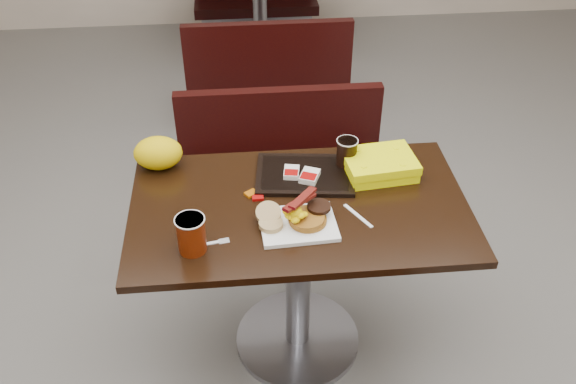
{
  "coord_description": "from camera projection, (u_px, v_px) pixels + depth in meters",
  "views": [
    {
      "loc": [
        -0.2,
        -1.71,
        2.14
      ],
      "look_at": [
        -0.04,
        -0.01,
        0.82
      ],
      "focal_mm": 38.82,
      "sensor_mm": 36.0,
      "label": 1
    }
  ],
  "objects": [
    {
      "name": "hashbrown_sleeve_right",
      "position": [
        310.0,
        176.0,
        2.29
      ],
      "size": [
        0.09,
        0.1,
        0.02
      ],
      "primitive_type": "cube",
      "rotation": [
        0.0,
        0.0,
        -0.39
      ],
      "color": "silver",
      "rests_on": "tray"
    },
    {
      "name": "floor",
      "position": [
        297.0,
        340.0,
        2.67
      ],
      "size": [
        6.0,
        7.0,
        0.01
      ],
      "primitive_type": "cube",
      "color": "gray",
      "rests_on": "ground"
    },
    {
      "name": "knife",
      "position": [
        358.0,
        216.0,
        2.16
      ],
      "size": [
        0.08,
        0.14,
        0.0
      ],
      "primitive_type": "cube",
      "rotation": [
        0.0,
        0.0,
        -1.06
      ],
      "color": "white",
      "rests_on": "table_near"
    },
    {
      "name": "condiment_syrup",
      "position": [
        251.0,
        194.0,
        2.25
      ],
      "size": [
        0.05,
        0.05,
        0.01
      ],
      "primitive_type": "cube",
      "rotation": [
        0.0,
        0.0,
        0.6
      ],
      "color": "#A54E07",
      "rests_on": "table_near"
    },
    {
      "name": "muffin_bottom",
      "position": [
        271.0,
        224.0,
        2.09
      ],
      "size": [
        0.09,
        0.09,
        0.02
      ],
      "primitive_type": "cylinder",
      "rotation": [
        0.0,
        0.0,
        0.07
      ],
      "color": "tan",
      "rests_on": "platter"
    },
    {
      "name": "condiment_ketchup",
      "position": [
        258.0,
        197.0,
        2.23
      ],
      "size": [
        0.04,
        0.03,
        0.01
      ],
      "primitive_type": "cube",
      "rotation": [
        0.0,
        0.0,
        0.02
      ],
      "color": "#8C0504",
      "rests_on": "table_near"
    },
    {
      "name": "sausage_patty",
      "position": [
        319.0,
        207.0,
        2.12
      ],
      "size": [
        0.1,
        0.1,
        0.01
      ],
      "primitive_type": "cylinder",
      "rotation": [
        0.0,
        0.0,
        -0.24
      ],
      "color": "black",
      "rests_on": "pancake_stack"
    },
    {
      "name": "scrambled_eggs",
      "position": [
        295.0,
        213.0,
        2.07
      ],
      "size": [
        0.1,
        0.1,
        0.05
      ],
      "primitive_type": "ellipsoid",
      "rotation": [
        0.0,
        0.0,
        -0.26
      ],
      "color": "yellow",
      "rests_on": "pancake_stack"
    },
    {
      "name": "pancake_stack",
      "position": [
        308.0,
        218.0,
        2.1
      ],
      "size": [
        0.15,
        0.15,
        0.03
      ],
      "primitive_type": "cylinder",
      "rotation": [
        0.0,
        0.0,
        -0.22
      ],
      "color": "#895D16",
      "rests_on": "platter"
    },
    {
      "name": "tray",
      "position": [
        305.0,
        175.0,
        2.34
      ],
      "size": [
        0.39,
        0.3,
        0.02
      ],
      "primitive_type": "cube",
      "rotation": [
        0.0,
        0.0,
        -0.11
      ],
      "color": "black",
      "rests_on": "table_near"
    },
    {
      "name": "bench_far_s",
      "position": [
        267.0,
        65.0,
        3.94
      ],
      "size": [
        1.0,
        0.46,
        0.72
      ],
      "primitive_type": null,
      "color": "black",
      "rests_on": "floor"
    },
    {
      "name": "hashbrown_sleeve_left",
      "position": [
        291.0,
        172.0,
        2.32
      ],
      "size": [
        0.07,
        0.08,
        0.02
      ],
      "primitive_type": "cube",
      "rotation": [
        0.0,
        0.0,
        -0.17
      ],
      "color": "silver",
      "rests_on": "tray"
    },
    {
      "name": "coffee_cup_far",
      "position": [
        347.0,
        152.0,
        2.34
      ],
      "size": [
        0.08,
        0.08,
        0.11
      ],
      "primitive_type": "cylinder",
      "rotation": [
        0.0,
        0.0,
        -0.1
      ],
      "color": "black",
      "rests_on": "tray"
    },
    {
      "name": "fork",
      "position": [
        205.0,
        244.0,
        2.04
      ],
      "size": [
        0.13,
        0.04,
        0.0
      ],
      "primitive_type": null,
      "rotation": [
        0.0,
        0.0,
        0.17
      ],
      "color": "white",
      "rests_on": "table_near"
    },
    {
      "name": "bacon_strips",
      "position": [
        299.0,
        201.0,
        2.07
      ],
      "size": [
        0.15,
        0.16,
        0.01
      ],
      "primitive_type": null,
      "rotation": [
        0.0,
        0.0,
        0.8
      ],
      "color": "#44040A",
      "rests_on": "scrambled_eggs"
    },
    {
      "name": "coffee_cup_near",
      "position": [
        191.0,
        234.0,
        1.98
      ],
      "size": [
        0.1,
        0.1,
        0.13
      ],
      "primitive_type": "cylinder",
      "rotation": [
        0.0,
        0.0,
        0.12
      ],
      "color": "#912405",
      "rests_on": "table_near"
    },
    {
      "name": "table_near",
      "position": [
        298.0,
        279.0,
        2.44
      ],
      "size": [
        1.2,
        0.7,
        0.75
      ],
      "primitive_type": null,
      "color": "black",
      "rests_on": "floor"
    },
    {
      "name": "muffin_top",
      "position": [
        268.0,
        213.0,
        2.11
      ],
      "size": [
        0.09,
        0.09,
        0.05
      ],
      "primitive_type": "cylinder",
      "rotation": [
        0.38,
        0.0,
        0.0
      ],
      "color": "tan",
      "rests_on": "platter"
    },
    {
      "name": "clamshell",
      "position": [
        379.0,
        165.0,
        2.34
      ],
      "size": [
        0.28,
        0.23,
        0.07
      ],
      "primitive_type": "cube",
      "rotation": [
        0.0,
        0.0,
        0.11
      ],
      "color": "#F7F704",
      "rests_on": "table_near"
    },
    {
      "name": "paper_bag",
      "position": [
        158.0,
        153.0,
        2.35
      ],
      "size": [
        0.19,
        0.15,
        0.13
      ],
      "primitive_type": "ellipsoid",
      "rotation": [
        0.0,
        0.0,
        0.06
      ],
      "color": "#EEB607",
      "rests_on": "table_near"
    },
    {
      "name": "table_far",
      "position": [
        260.0,
        20.0,
        4.48
      ],
      "size": [
        1.2,
        0.7,
        0.75
      ],
      "primitive_type": null,
      "color": "black",
      "rests_on": "floor"
    },
    {
      "name": "platter",
      "position": [
        298.0,
        224.0,
        2.11
      ],
      "size": [
        0.27,
        0.21,
        0.02
      ],
      "primitive_type": "cube",
      "rotation": [
        0.0,
        0.0,
        0.06
      ],
      "color": "white",
      "rests_on": "table_near"
    },
    {
      "name": "bench_near_n",
      "position": [
        283.0,
        177.0,
        3.0
      ],
      "size": [
        1.0,
        0.46,
        0.72
      ],
      "primitive_type": null,
      "color": "black",
      "rests_on": "floor"
    }
  ]
}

